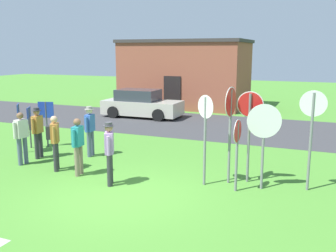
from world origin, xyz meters
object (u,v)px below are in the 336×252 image
(stop_sign_nearest, at_px, (205,126))
(parked_car_on_street, at_px, (141,104))
(stop_sign_far_back, at_px, (249,122))
(person_in_teal, at_px, (54,139))
(stop_sign_rear_right, at_px, (312,124))
(person_in_dark_shirt, at_px, (78,144))
(person_holding_notes, at_px, (90,128))
(info_panel_middle, at_px, (29,120))
(info_panel_rightmost, at_px, (19,120))
(stop_sign_leaning_left, at_px, (230,117))
(stop_sign_center_cluster, at_px, (237,144))
(info_panel_leftmost, at_px, (46,116))
(person_on_left, at_px, (21,135))
(stop_sign_leaning_right, at_px, (264,131))
(person_in_blue, at_px, (37,129))
(person_with_sunhat, at_px, (109,150))

(stop_sign_nearest, bearing_deg, parked_car_on_street, 125.23)
(stop_sign_far_back, relative_size, person_in_teal, 1.50)
(stop_sign_rear_right, height_order, person_in_dark_shirt, stop_sign_rear_right)
(stop_sign_far_back, relative_size, stop_sign_nearest, 1.03)
(person_holding_notes, height_order, info_panel_middle, person_holding_notes)
(info_panel_rightmost, bearing_deg, stop_sign_nearest, -5.20)
(stop_sign_leaning_left, xyz_separation_m, person_holding_notes, (-5.06, 0.85, -0.85))
(stop_sign_center_cluster, distance_m, person_in_teal, 5.47)
(stop_sign_nearest, relative_size, info_panel_leftmost, 1.42)
(person_in_dark_shirt, bearing_deg, info_panel_leftmost, 142.89)
(stop_sign_rear_right, bearing_deg, stop_sign_leaning_left, -173.06)
(parked_car_on_street, xyz_separation_m, person_on_left, (0.50, -9.53, 0.26))
(stop_sign_nearest, relative_size, person_in_dark_shirt, 1.45)
(stop_sign_rear_right, height_order, stop_sign_leaning_right, stop_sign_rear_right)
(stop_sign_rear_right, relative_size, person_holding_notes, 1.51)
(stop_sign_leaning_right, xyz_separation_m, person_holding_notes, (-5.96, 0.93, -0.57))
(stop_sign_center_cluster, bearing_deg, person_in_blue, 175.75)
(info_panel_leftmost, bearing_deg, stop_sign_leaning_left, -10.23)
(stop_sign_rear_right, bearing_deg, parked_car_on_street, 136.92)
(person_in_dark_shirt, bearing_deg, person_holding_notes, 114.36)
(person_holding_notes, bearing_deg, person_with_sunhat, -46.59)
(person_in_teal, xyz_separation_m, info_panel_middle, (-2.66, 1.88, 0.08))
(stop_sign_far_back, relative_size, info_panel_rightmost, 1.44)
(stop_sign_leaning_right, xyz_separation_m, person_with_sunhat, (-3.84, -1.31, -0.57))
(stop_sign_center_cluster, bearing_deg, person_in_teal, -176.06)
(info_panel_leftmost, distance_m, info_panel_middle, 0.62)
(person_with_sunhat, bearing_deg, person_in_blue, 159.48)
(stop_sign_center_cluster, bearing_deg, info_panel_middle, 169.50)
(stop_sign_far_back, xyz_separation_m, stop_sign_leaning_left, (-0.47, -0.24, 0.12))
(info_panel_leftmost, bearing_deg, person_in_teal, -45.92)
(stop_sign_far_back, height_order, person_in_blue, stop_sign_far_back)
(stop_sign_rear_right, relative_size, stop_sign_leaning_left, 0.99)
(stop_sign_center_cluster, relative_size, info_panel_middle, 1.23)
(stop_sign_leaning_right, bearing_deg, info_panel_middle, 173.19)
(parked_car_on_street, height_order, stop_sign_leaning_left, stop_sign_leaning_left)
(person_holding_notes, bearing_deg, info_panel_rightmost, -166.59)
(stop_sign_rear_right, bearing_deg, person_with_sunhat, -161.73)
(stop_sign_far_back, relative_size, person_in_blue, 1.46)
(stop_sign_nearest, bearing_deg, person_with_sunhat, -156.97)
(stop_sign_center_cluster, xyz_separation_m, person_in_teal, (-5.45, -0.38, -0.28))
(stop_sign_leaning_left, height_order, person_in_teal, stop_sign_leaning_left)
(person_on_left, bearing_deg, stop_sign_center_cluster, 2.20)
(person_holding_notes, relative_size, info_panel_middle, 1.13)
(stop_sign_nearest, bearing_deg, person_in_blue, 176.58)
(stop_sign_nearest, distance_m, stop_sign_leaning_left, 0.73)
(person_holding_notes, bearing_deg, info_panel_leftmost, 168.26)
(stop_sign_rear_right, bearing_deg, person_in_teal, -170.73)
(stop_sign_leaning_right, distance_m, person_with_sunhat, 4.09)
(stop_sign_nearest, bearing_deg, stop_sign_center_cluster, -9.69)
(parked_car_on_street, relative_size, stop_sign_center_cluster, 2.28)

